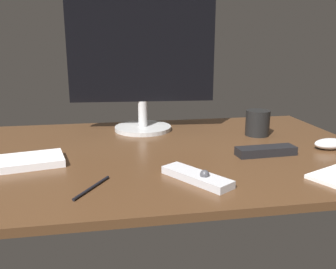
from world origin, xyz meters
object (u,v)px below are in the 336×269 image
object	(u,v)px
computer_mouse	(330,144)
media_remote	(197,177)
monitor	(142,60)
pen	(92,188)
coffee_mug	(258,123)
tv_remote	(266,151)

from	to	relation	value
computer_mouse	media_remote	xyz separation A→B (cm)	(-46.91, -18.31, -0.65)
monitor	media_remote	size ratio (longest dim) A/B	2.76
computer_mouse	pen	world-z (taller)	computer_mouse
computer_mouse	media_remote	distance (cm)	50.36
media_remote	coffee_mug	xyz separation A→B (cm)	(31.56, 37.97, 3.45)
monitor	media_remote	bearing A→B (deg)	-77.76
pen	monitor	bearing A→B (deg)	13.68
monitor	pen	distance (cm)	61.56
computer_mouse	monitor	bearing A→B (deg)	146.35
media_remote	coffee_mug	size ratio (longest dim) A/B	2.11
tv_remote	pen	world-z (taller)	tv_remote
tv_remote	pen	xyz separation A→B (cm)	(-49.43, -16.78, -0.89)
monitor	coffee_mug	world-z (taller)	monitor
monitor	media_remote	world-z (taller)	monitor
tv_remote	media_remote	bearing A→B (deg)	-150.13
coffee_mug	pen	distance (cm)	68.38
media_remote	pen	bearing A→B (deg)	-121.42
tv_remote	coffee_mug	xyz separation A→B (cm)	(6.74, 22.00, 3.20)
computer_mouse	pen	size ratio (longest dim) A/B	0.72
computer_mouse	tv_remote	xyz separation A→B (cm)	(-22.09, -2.34, -0.40)
pen	tv_remote	bearing A→B (deg)	-39.50
coffee_mug	media_remote	bearing A→B (deg)	-129.73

